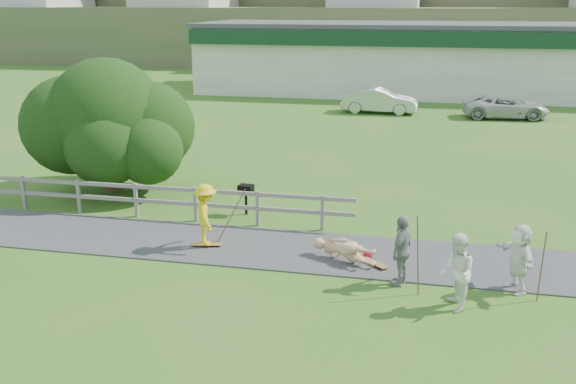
# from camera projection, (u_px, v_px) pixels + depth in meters

# --- Properties ---
(ground) EXTENTS (260.00, 260.00, 0.00)m
(ground) POSITION_uv_depth(u_px,v_px,m) (225.00, 267.00, 16.60)
(ground) COLOR #2F631C
(ground) RESTS_ON ground
(path) EXTENTS (34.00, 3.00, 0.04)m
(path) POSITION_uv_depth(u_px,v_px,m) (241.00, 246.00, 18.00)
(path) COLOR #333335
(path) RESTS_ON ground
(fence) EXTENTS (15.05, 0.10, 1.10)m
(fence) POSITION_uv_depth(u_px,v_px,m) (118.00, 194.00, 20.43)
(fence) COLOR slate
(fence) RESTS_ON ground
(strip_mall) EXTENTS (32.50, 10.75, 5.10)m
(strip_mall) POSITION_uv_depth(u_px,v_px,m) (418.00, 58.00, 47.76)
(strip_mall) COLOR beige
(strip_mall) RESTS_ON ground
(skater_rider) EXTENTS (1.06, 1.29, 1.73)m
(skater_rider) POSITION_uv_depth(u_px,v_px,m) (206.00, 218.00, 17.68)
(skater_rider) COLOR yellow
(skater_rider) RESTS_ON ground
(skater_fallen) EXTENTS (1.22, 1.85, 0.67)m
(skater_fallen) POSITION_uv_depth(u_px,v_px,m) (344.00, 250.00, 16.83)
(skater_fallen) COLOR tan
(skater_fallen) RESTS_ON ground
(spectator_a) EXTENTS (0.86, 1.00, 1.76)m
(spectator_a) POSITION_uv_depth(u_px,v_px,m) (457.00, 272.00, 14.11)
(spectator_a) COLOR white
(spectator_a) RESTS_ON ground
(spectator_b) EXTENTS (0.71, 1.10, 1.74)m
(spectator_b) POSITION_uv_depth(u_px,v_px,m) (402.00, 251.00, 15.36)
(spectator_b) COLOR gray
(spectator_b) RESTS_ON ground
(spectator_d) EXTENTS (1.01, 1.62, 1.67)m
(spectator_d) POSITION_uv_depth(u_px,v_px,m) (519.00, 258.00, 15.02)
(spectator_d) COLOR white
(spectator_d) RESTS_ON ground
(car_silver) EXTENTS (4.63, 1.74, 1.51)m
(car_silver) POSITION_uv_depth(u_px,v_px,m) (379.00, 101.00, 39.34)
(car_silver) COLOR silver
(car_silver) RESTS_ON ground
(car_white) EXTENTS (5.03, 2.63, 1.35)m
(car_white) POSITION_uv_depth(u_px,v_px,m) (506.00, 107.00, 37.58)
(car_white) COLOR #BABBB7
(car_white) RESTS_ON ground
(tree) EXTENTS (6.61, 6.61, 3.86)m
(tree) POSITION_uv_depth(u_px,v_px,m) (109.00, 139.00, 22.71)
(tree) COLOR black
(tree) RESTS_ON ground
(bbq) EXTENTS (0.49, 0.40, 0.99)m
(bbq) POSITION_uv_depth(u_px,v_px,m) (246.00, 200.00, 20.58)
(bbq) COLOR black
(bbq) RESTS_ON ground
(longboard_rider) EXTENTS (0.86, 0.37, 0.09)m
(longboard_rider) POSITION_uv_depth(u_px,v_px,m) (207.00, 246.00, 17.92)
(longboard_rider) COLOR olive
(longboard_rider) RESTS_ON ground
(longboard_fallen) EXTENTS (0.82, 0.77, 0.10)m
(longboard_fallen) POSITION_uv_depth(u_px,v_px,m) (374.00, 264.00, 16.66)
(longboard_fallen) COLOR olive
(longboard_fallen) RESTS_ON ground
(helmet) EXTENTS (0.25, 0.25, 0.25)m
(helmet) POSITION_uv_depth(u_px,v_px,m) (368.00, 255.00, 17.10)
(helmet) COLOR #A81023
(helmet) RESTS_ON ground
(pole_rider) EXTENTS (0.03, 0.03, 1.86)m
(pole_rider) POSITION_uv_depth(u_px,v_px,m) (231.00, 213.00, 17.92)
(pole_rider) COLOR brown
(pole_rider) RESTS_ON ground
(pole_spec_left) EXTENTS (0.03, 0.03, 1.94)m
(pole_spec_left) POSITION_uv_depth(u_px,v_px,m) (418.00, 256.00, 14.79)
(pole_spec_left) COLOR brown
(pole_spec_left) RESTS_ON ground
(pole_spec_right) EXTENTS (0.03, 0.03, 1.69)m
(pole_spec_right) POSITION_uv_depth(u_px,v_px,m) (542.00, 267.00, 14.50)
(pole_spec_right) COLOR brown
(pole_spec_right) RESTS_ON ground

